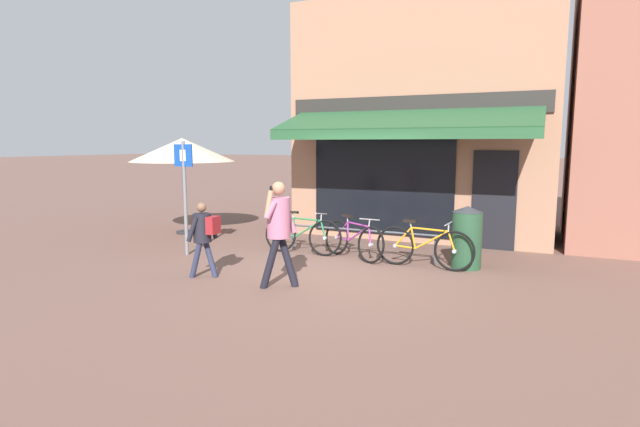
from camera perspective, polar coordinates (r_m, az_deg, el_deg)
ground_plane at (r=8.98m, az=1.49°, el=-6.46°), size 160.00×160.00×0.00m
shop_front at (r=12.87m, az=12.06°, el=10.23°), size 6.04×4.56×5.58m
bike_rack_rail at (r=9.89m, az=4.58°, el=-2.38°), size 3.07×0.04×0.57m
bicycle_green at (r=10.25m, az=-2.04°, el=-2.45°), size 1.74×0.52×0.89m
bicycle_purple at (r=9.83m, az=3.81°, el=-2.98°), size 1.57×0.90×0.87m
bicycle_orange at (r=9.24m, az=11.77°, el=-3.74°), size 1.82×0.52×0.87m
pedestrian_adult at (r=7.74m, az=-4.75°, el=-1.09°), size 0.55×0.66×1.68m
pedestrian_child at (r=8.55m, az=-13.14°, el=-1.99°), size 0.51×0.49×1.29m
litter_bin at (r=9.39m, az=16.43°, el=-2.60°), size 0.54×0.54×1.13m
parking_sign at (r=10.33m, az=-15.22°, el=3.08°), size 0.44×0.07×2.29m
cafe_parasol at (r=12.84m, az=-15.46°, el=7.00°), size 2.55×2.55×2.38m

